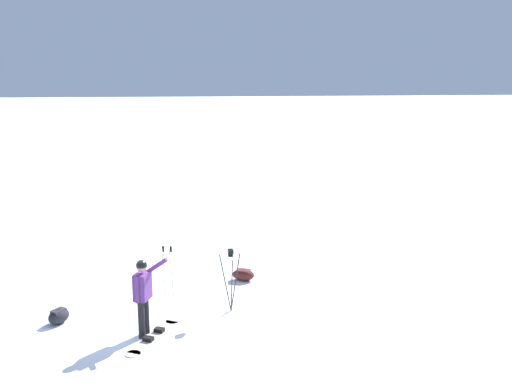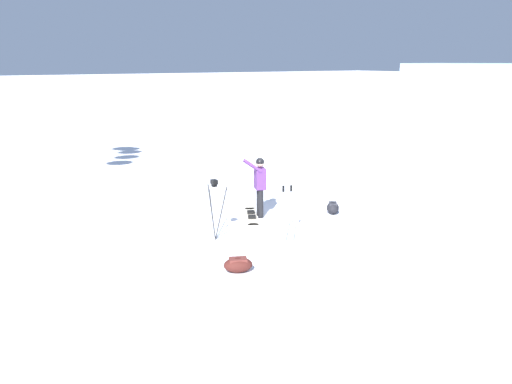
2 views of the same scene
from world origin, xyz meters
name	(u,v)px [view 1 (image 1 of 2)]	position (x,y,z in m)	size (l,w,h in m)	color
ground_plane	(140,322)	(0.00, 0.00, 0.00)	(300.00, 300.00, 0.00)	white
snowboarder	(143,290)	(-0.12, 0.67, 0.98)	(0.73, 0.47, 1.64)	black
snowboard	(154,336)	(-0.31, 0.79, 0.02)	(1.07, 1.68, 0.10)	beige
gear_bag_large	(59,316)	(1.72, -0.21, 0.17)	(0.57, 0.60, 0.32)	black
camera_tripod	(231,267)	(-2.02, -0.29, 1.03)	(0.50, 0.51, 1.46)	#262628
gear_bag_small	(243,274)	(-2.57, -2.21, 0.16)	(0.68, 0.58, 0.30)	#4C1E19
ski_poles	(167,265)	(-0.62, -1.22, 0.86)	(0.26, 0.39, 1.30)	gray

